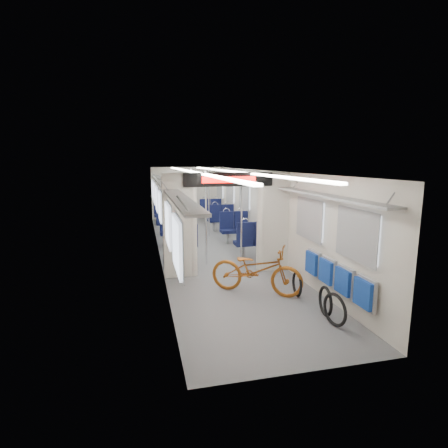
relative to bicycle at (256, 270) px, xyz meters
name	(u,v)px	position (x,y,z in m)	size (l,w,h in m)	color
carriage	(212,200)	(-0.23, 3.11, 1.02)	(12.00, 12.02, 2.31)	#515456
bicycle	(256,270)	(0.00, 0.00, 0.00)	(0.63, 1.82, 0.95)	#904B15
flip_bench	(335,276)	(1.12, -0.97, 0.10)	(0.12, 2.09, 0.50)	gray
bike_hoop_a	(335,311)	(0.76, -1.59, -0.24)	(0.53, 0.53, 0.05)	black
bike_hoop_b	(325,303)	(0.80, -1.23, -0.25)	(0.51, 0.51, 0.05)	black
bike_hoop_c	(297,285)	(0.72, -0.32, -0.26)	(0.49, 0.49, 0.05)	black
seat_bay_near_left	(177,234)	(-1.17, 3.52, 0.05)	(0.88, 1.93, 1.06)	black
seat_bay_near_right	(243,231)	(0.70, 3.33, 0.07)	(0.91, 2.10, 1.11)	black
seat_bay_far_left	(168,214)	(-1.17, 7.06, 0.09)	(0.96, 2.29, 1.17)	black
seat_bay_far_right	(216,213)	(0.70, 7.12, 0.07)	(0.92, 2.10, 1.11)	black
stanchion_near_left	(206,219)	(-0.58, 2.15, 0.67)	(0.05, 0.05, 2.30)	silver
stanchion_near_right	(241,221)	(0.18, 1.68, 0.67)	(0.04, 0.04, 2.30)	silver
stanchion_far_left	(192,204)	(-0.52, 5.14, 0.67)	(0.04, 0.04, 2.30)	silver
stanchion_far_right	(209,203)	(0.11, 5.41, 0.67)	(0.04, 0.04, 2.30)	silver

